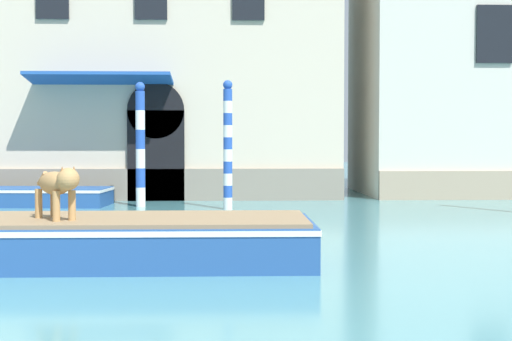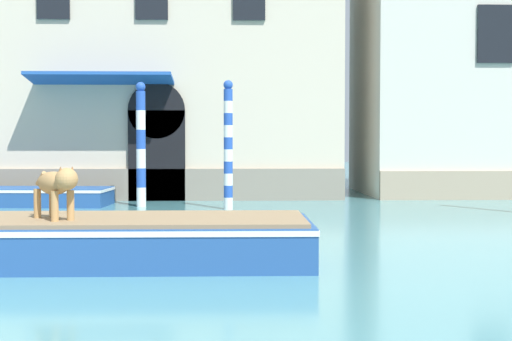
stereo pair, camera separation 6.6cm
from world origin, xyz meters
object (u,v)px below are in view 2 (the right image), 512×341
Objects in this scene: mooring_pole_1 at (228,144)px; mooring_pole_0 at (141,144)px; dog_on_deck at (56,184)px; boat_moored_near_palazzo at (23,196)px; boat_foreground at (101,239)px.

mooring_pole_0 is at bearing 159.06° from mooring_pole_1.
dog_on_deck is at bearing -105.82° from mooring_pole_1.
dog_on_deck is 11.08m from boat_moored_near_palazzo.
boat_foreground is at bearing 78.86° from dog_on_deck.
mooring_pole_1 is at bearing 77.89° from boat_foreground.
boat_moored_near_palazzo is (-4.13, 10.16, -0.10)m from boat_foreground.
dog_on_deck is 0.29× the size of mooring_pole_1.
mooring_pole_1 is (1.94, 8.71, 1.44)m from boat_foreground.
mooring_pole_1 is at bearing -9.21° from boat_moored_near_palazzo.
boat_foreground is 1.26× the size of boat_moored_near_palazzo.
boat_foreground is at bearing -102.56° from mooring_pole_1.
boat_moored_near_palazzo is at bearing 172.29° from mooring_pole_0.
boat_moored_near_palazzo is 6.43m from mooring_pole_1.
dog_on_deck reaches higher than boat_moored_near_palazzo.
mooring_pole_0 reaches higher than dog_on_deck.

